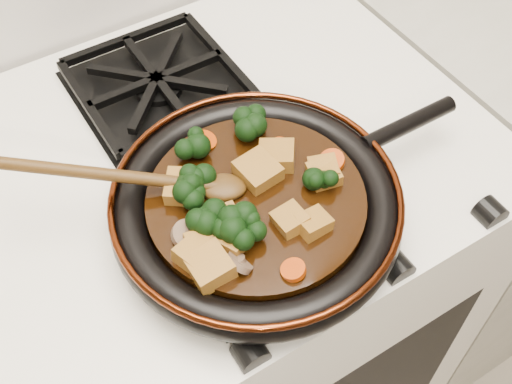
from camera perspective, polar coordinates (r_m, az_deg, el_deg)
stove at (r=1.24m, az=-3.22°, el=-10.23°), size 0.76×0.60×0.90m
burner_grate_front at (r=0.78m, az=0.37°, el=-2.30°), size 0.23×0.23×0.03m
burner_grate_back at (r=0.95m, az=-8.75°, el=9.48°), size 0.23×0.23×0.03m
skillet at (r=0.76m, az=0.14°, el=-1.14°), size 0.47×0.35×0.05m
braising_sauce at (r=0.75m, az=-0.00°, el=-0.98°), size 0.26×0.26×0.02m
tofu_cube_0 at (r=0.71m, az=-2.92°, el=-2.81°), size 0.04×0.04×0.03m
tofu_cube_1 at (r=0.72m, az=3.06°, el=-2.52°), size 0.04×0.04×0.03m
tofu_cube_2 at (r=0.72m, az=5.11°, el=-2.83°), size 0.04×0.03×0.02m
tofu_cube_3 at (r=0.69m, az=-5.18°, el=-5.63°), size 0.05×0.05×0.03m
tofu_cube_4 at (r=0.70m, az=-4.83°, el=-4.85°), size 0.04×0.04×0.02m
tofu_cube_5 at (r=0.68m, az=-4.13°, el=-6.67°), size 0.04×0.04×0.03m
tofu_cube_6 at (r=0.75m, az=-6.42°, el=0.39°), size 0.06×0.06×0.03m
tofu_cube_7 at (r=0.76m, az=0.17°, el=1.83°), size 0.05×0.05×0.03m
tofu_cube_8 at (r=0.76m, az=6.06°, el=1.56°), size 0.04×0.04×0.02m
tofu_cube_9 at (r=0.77m, az=1.84°, el=3.20°), size 0.06×0.06×0.03m
tofu_cube_10 at (r=0.70m, az=-2.11°, el=-4.22°), size 0.05×0.05×0.02m
tofu_cube_11 at (r=0.77m, az=6.04°, el=1.97°), size 0.05×0.05×0.02m
broccoli_floret_0 at (r=0.70m, az=-1.20°, el=-3.49°), size 0.09×0.09×0.07m
broccoli_floret_1 at (r=0.80m, az=-0.37°, el=5.82°), size 0.07×0.07×0.06m
broccoli_floret_2 at (r=0.75m, az=-5.28°, el=1.08°), size 0.07×0.08×0.07m
broccoli_floret_3 at (r=0.79m, az=-5.91°, el=4.27°), size 0.09×0.09×0.07m
broccoli_floret_4 at (r=0.71m, az=-3.77°, el=-3.17°), size 0.08×0.08×0.06m
broccoli_floret_5 at (r=0.75m, az=5.77°, el=1.22°), size 0.09×0.08×0.06m
broccoli_floret_6 at (r=0.73m, az=-6.26°, el=-0.52°), size 0.08×0.07×0.06m
carrot_coin_0 at (r=0.69m, az=3.34°, el=-6.93°), size 0.03×0.03×0.02m
carrot_coin_1 at (r=0.79m, az=2.35°, el=3.93°), size 0.03×0.03×0.02m
carrot_coin_2 at (r=0.78m, az=6.76°, el=2.77°), size 0.03×0.03×0.02m
carrot_coin_3 at (r=0.80m, az=-4.56°, el=4.56°), size 0.03×0.03×0.02m
mushroom_slice_0 at (r=0.69m, az=-1.52°, el=-6.32°), size 0.03×0.04×0.03m
mushroom_slice_1 at (r=0.69m, az=-2.21°, el=-6.18°), size 0.04×0.04×0.02m
mushroom_slice_2 at (r=0.71m, az=-6.11°, el=-3.82°), size 0.05×0.05×0.02m
wooden_spoon at (r=0.74m, az=-9.17°, el=1.09°), size 0.16×0.11×0.27m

